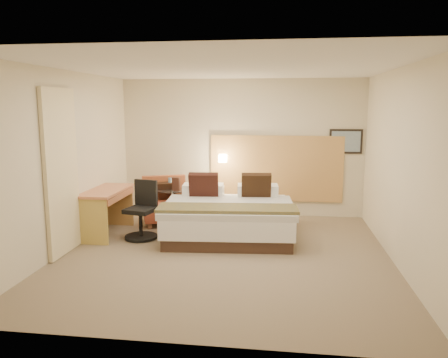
# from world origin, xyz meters

# --- Properties ---
(floor) EXTENTS (4.80, 5.00, 0.02)m
(floor) POSITION_xyz_m (0.00, 0.00, -0.01)
(floor) COLOR #7E6C55
(floor) RESTS_ON ground
(ceiling) EXTENTS (4.80, 5.00, 0.02)m
(ceiling) POSITION_xyz_m (0.00, 0.00, 2.71)
(ceiling) COLOR white
(ceiling) RESTS_ON floor
(wall_back) EXTENTS (4.80, 0.02, 2.70)m
(wall_back) POSITION_xyz_m (0.00, 2.51, 1.35)
(wall_back) COLOR beige
(wall_back) RESTS_ON floor
(wall_front) EXTENTS (4.80, 0.02, 2.70)m
(wall_front) POSITION_xyz_m (0.00, -2.51, 1.35)
(wall_front) COLOR beige
(wall_front) RESTS_ON floor
(wall_left) EXTENTS (0.02, 5.00, 2.70)m
(wall_left) POSITION_xyz_m (-2.41, 0.00, 1.35)
(wall_left) COLOR beige
(wall_left) RESTS_ON floor
(wall_right) EXTENTS (0.02, 5.00, 2.70)m
(wall_right) POSITION_xyz_m (2.41, 0.00, 1.35)
(wall_right) COLOR beige
(wall_right) RESTS_ON floor
(headboard_panel) EXTENTS (2.60, 0.04, 1.30)m
(headboard_panel) POSITION_xyz_m (0.70, 2.47, 0.95)
(headboard_panel) COLOR tan
(headboard_panel) RESTS_ON wall_back
(art_frame) EXTENTS (0.62, 0.03, 0.47)m
(art_frame) POSITION_xyz_m (2.02, 2.48, 1.50)
(art_frame) COLOR black
(art_frame) RESTS_ON wall_back
(art_canvas) EXTENTS (0.54, 0.01, 0.39)m
(art_canvas) POSITION_xyz_m (2.02, 2.46, 1.50)
(art_canvas) COLOR gray
(art_canvas) RESTS_ON wall_back
(lamp_arm) EXTENTS (0.02, 0.12, 0.02)m
(lamp_arm) POSITION_xyz_m (-0.35, 2.42, 1.15)
(lamp_arm) COLOR silver
(lamp_arm) RESTS_ON wall_back
(lamp_shade) EXTENTS (0.15, 0.15, 0.15)m
(lamp_shade) POSITION_xyz_m (-0.35, 2.36, 1.15)
(lamp_shade) COLOR #F9E7C2
(lamp_shade) RESTS_ON wall_back
(curtain) EXTENTS (0.06, 0.90, 2.42)m
(curtain) POSITION_xyz_m (-2.36, -0.25, 1.22)
(curtain) COLOR beige
(curtain) RESTS_ON wall_left
(bottle_a) EXTENTS (0.08, 0.08, 0.22)m
(bottle_a) POSITION_xyz_m (-1.28, 1.76, 0.73)
(bottle_a) COLOR #7BA4BF
(bottle_a) RESTS_ON side_table
(menu_folder) EXTENTS (0.15, 0.08, 0.24)m
(menu_folder) POSITION_xyz_m (-1.13, 1.65, 0.74)
(menu_folder) COLOR #3B2018
(menu_folder) RESTS_ON side_table
(bed) EXTENTS (2.25, 2.21, 1.03)m
(bed) POSITION_xyz_m (-0.06, 1.04, 0.34)
(bed) COLOR #39261C
(bed) RESTS_ON floor
(lounge_chair) EXTENTS (1.02, 0.96, 0.86)m
(lounge_chair) POSITION_xyz_m (-1.34, 1.63, 0.34)
(lounge_chair) COLOR #A76E4E
(lounge_chair) RESTS_ON floor
(side_table) EXTENTS (0.66, 0.66, 0.62)m
(side_table) POSITION_xyz_m (-1.23, 1.72, 0.34)
(side_table) COLOR white
(side_table) RESTS_ON floor
(desk) EXTENTS (0.57, 1.25, 0.78)m
(desk) POSITION_xyz_m (-2.11, 0.77, 0.61)
(desk) COLOR #C8754E
(desk) RESTS_ON floor
(desk_chair) EXTENTS (0.64, 0.64, 0.95)m
(desk_chair) POSITION_xyz_m (-1.46, 0.64, 0.39)
(desk_chair) COLOR black
(desk_chair) RESTS_ON floor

